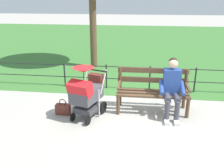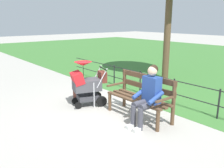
{
  "view_description": "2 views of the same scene",
  "coord_description": "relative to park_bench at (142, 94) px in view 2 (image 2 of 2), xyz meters",
  "views": [
    {
      "loc": [
        -0.36,
        5.01,
        2.5
      ],
      "look_at": [
        0.25,
        0.2,
        0.71
      ],
      "focal_mm": 38.45,
      "sensor_mm": 36.0,
      "label": 1
    },
    {
      "loc": [
        -4.22,
        3.65,
        2.15
      ],
      "look_at": [
        0.25,
        0.03,
        0.61
      ],
      "focal_mm": 38.42,
      "sensor_mm": 36.0,
      "label": 2
    }
  ],
  "objects": [
    {
      "name": "handbag",
      "position": [
        1.96,
        0.49,
        -0.4
      ],
      "size": [
        0.32,
        0.14,
        0.37
      ],
      "color": "brown",
      "rests_on": "ground"
    },
    {
      "name": "park_bench",
      "position": [
        0.0,
        0.0,
        0.0
      ],
      "size": [
        1.61,
        0.62,
        0.96
      ],
      "color": "brown",
      "rests_on": "ground"
    },
    {
      "name": "park_fence",
      "position": [
        0.14,
        -1.22,
        -0.1
      ],
      "size": [
        8.52,
        0.04,
        0.7
      ],
      "color": "black",
      "rests_on": "ground"
    },
    {
      "name": "ground_plane",
      "position": [
        0.63,
        0.12,
        -0.53
      ],
      "size": [
        60.0,
        60.0,
        0.0
      ],
      "primitive_type": "plane",
      "color": "#ADA89E"
    },
    {
      "name": "person_on_bench",
      "position": [
        -0.4,
        0.22,
        0.15
      ],
      "size": [
        0.54,
        0.74,
        1.28
      ],
      "color": "#42424C",
      "rests_on": "ground"
    },
    {
      "name": "stroller",
      "position": [
        1.4,
        0.56,
        0.07
      ],
      "size": [
        0.74,
        0.99,
        1.15
      ],
      "color": "black",
      "rests_on": "ground"
    }
  ]
}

